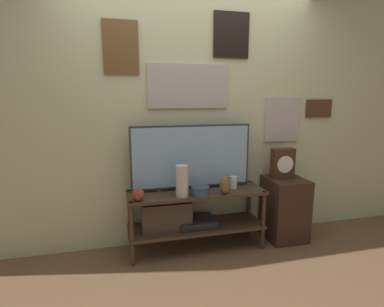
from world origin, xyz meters
TOP-DOWN VIEW (x-y plane):
  - ground_plane at (0.00, 0.00)m, footprint 12.00×12.00m
  - wall_back at (0.01, 0.49)m, footprint 6.40×0.08m
  - media_console at (-0.12, 0.24)m, footprint 1.34×0.40m
  - television at (-0.03, 0.33)m, footprint 1.19×0.05m
  - vase_tall_ceramic at (-0.17, 0.13)m, footprint 0.12×0.12m
  - vase_urn_stoneware at (0.24, 0.10)m, footprint 0.10×0.11m
  - vase_round_glass at (-0.57, 0.10)m, footprint 0.11×0.11m
  - vase_wide_bowl at (-0.00, 0.11)m, footprint 0.17×0.17m
  - candle_jar at (0.38, 0.24)m, footprint 0.07×0.07m
  - side_table at (0.97, 0.23)m, footprint 0.39×0.42m
  - mantel_clock at (0.94, 0.27)m, footprint 0.24×0.11m

SIDE VIEW (x-z plane):
  - ground_plane at x=0.00m, z-range 0.00..0.00m
  - side_table at x=0.97m, z-range 0.00..0.66m
  - media_console at x=-0.12m, z-range 0.08..0.68m
  - vase_wide_bowl at x=0.00m, z-range 0.60..0.69m
  - vase_round_glass at x=-0.57m, z-range 0.60..0.71m
  - candle_jar at x=0.38m, z-range 0.60..0.72m
  - vase_urn_stoneware at x=0.24m, z-range 0.60..0.77m
  - vase_tall_ceramic at x=-0.17m, z-range 0.60..0.89m
  - mantel_clock at x=0.94m, z-range 0.66..0.98m
  - television at x=-0.03m, z-range 0.61..1.25m
  - wall_back at x=0.01m, z-range 0.01..2.71m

